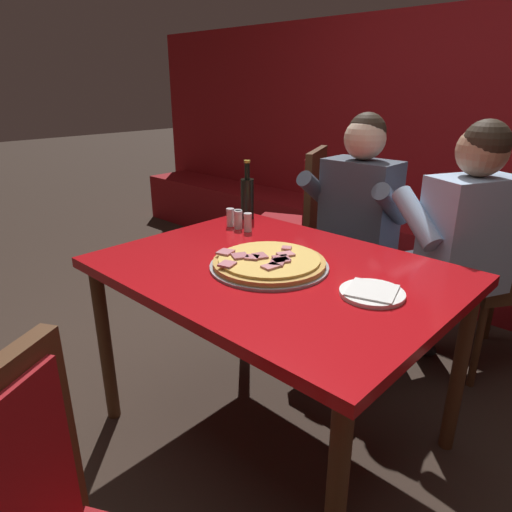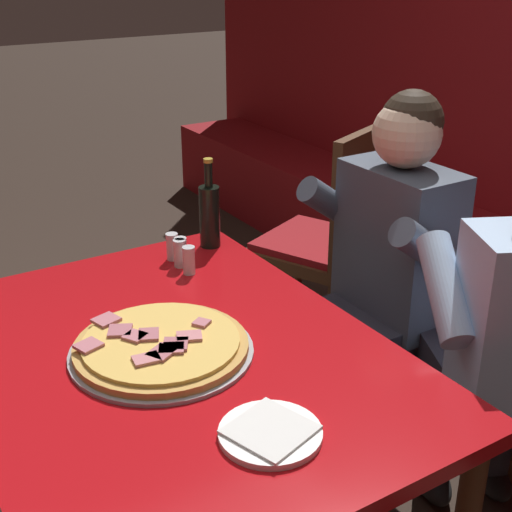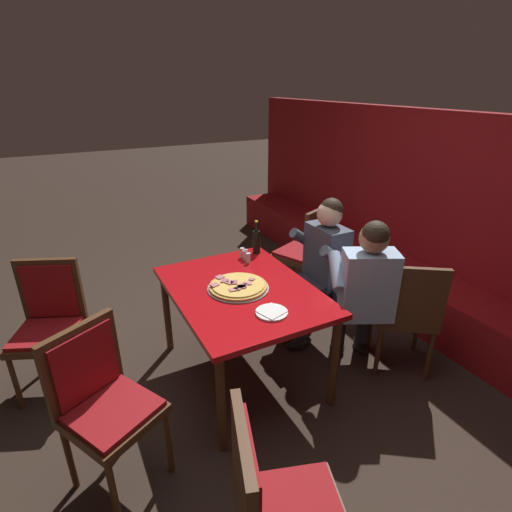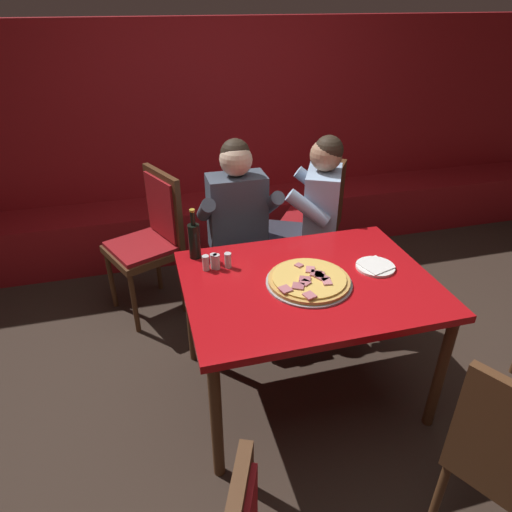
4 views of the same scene
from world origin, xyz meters
TOP-DOWN VIEW (x-y plane):
  - main_dining_table at (0.00, 0.00)m, footprint 1.29×0.96m
  - pizza at (-0.01, -0.03)m, footprint 0.44×0.44m
  - plate_white_paper at (0.39, 0.02)m, footprint 0.21×0.21m
  - beer_bottle at (-0.53, 0.39)m, footprint 0.07×0.07m
  - shaker_red_pepper_flakes at (-0.50, 0.24)m, footprint 0.04×0.04m
  - shaker_oregano at (-0.38, 0.24)m, footprint 0.04×0.04m
  - shaker_parmesan at (-0.45, 0.25)m, footprint 0.04×0.04m
  - shaker_black_pepper at (-0.44, 0.24)m, footprint 0.04×0.04m
  - diner_seated_blue_shirt at (-0.18, 0.80)m, footprint 0.53×0.53m
  - dining_chair_far_left at (-0.75, 1.08)m, footprint 0.58×0.58m

SIDE VIEW (x-z plane):
  - dining_chair_far_left at x=-0.75m, z-range 0.08..1.11m
  - main_dining_table at x=0.00m, z-range 0.30..1.07m
  - diner_seated_blue_shirt at x=-0.18m, z-range 0.07..1.34m
  - plate_white_paper at x=0.39m, z-range 0.76..0.78m
  - pizza at x=-0.01m, z-range 0.76..0.81m
  - shaker_red_pepper_flakes at x=-0.50m, z-range 0.76..0.85m
  - shaker_oregano at x=-0.38m, z-range 0.76..0.85m
  - shaker_parmesan at x=-0.45m, z-range 0.76..0.85m
  - shaker_black_pepper at x=-0.44m, z-range 0.76..0.85m
  - beer_bottle at x=-0.53m, z-range 0.73..1.02m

